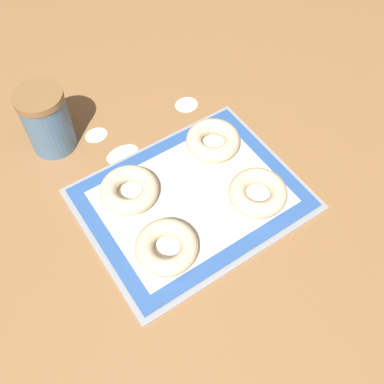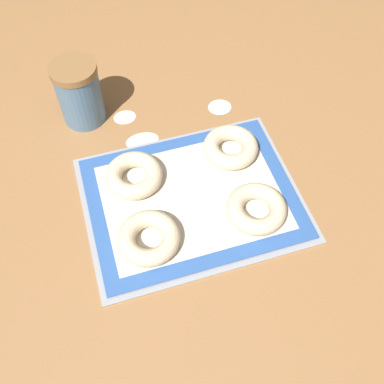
{
  "view_description": "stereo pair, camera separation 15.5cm",
  "coord_description": "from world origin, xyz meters",
  "px_view_note": "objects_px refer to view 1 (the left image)",
  "views": [
    {
      "loc": [
        -0.28,
        -0.45,
        0.81
      ],
      "look_at": [
        0.02,
        -0.01,
        0.03
      ],
      "focal_mm": 42.0,
      "sensor_mm": 36.0,
      "label": 1
    },
    {
      "loc": [
        -0.14,
        -0.52,
        0.81
      ],
      "look_at": [
        0.02,
        -0.01,
        0.03
      ],
      "focal_mm": 42.0,
      "sensor_mm": 36.0,
      "label": 2
    }
  ],
  "objects_px": {
    "bagel_back_left": "(129,190)",
    "bagel_back_right": "(213,140)",
    "baking_tray": "(192,199)",
    "bagel_front_right": "(258,193)",
    "flour_canister": "(47,120)",
    "bagel_front_left": "(167,247)"
  },
  "relations": [
    {
      "from": "bagel_back_left",
      "to": "bagel_back_right",
      "type": "relative_size",
      "value": 1.0
    },
    {
      "from": "bagel_back_left",
      "to": "bagel_back_right",
      "type": "xyz_separation_m",
      "value": [
        0.23,
        0.01,
        0.0
      ]
    },
    {
      "from": "bagel_back_left",
      "to": "flour_canister",
      "type": "distance_m",
      "value": 0.25
    },
    {
      "from": "bagel_front_left",
      "to": "flour_canister",
      "type": "bearing_deg",
      "value": 99.55
    },
    {
      "from": "baking_tray",
      "to": "bagel_front_left",
      "type": "bearing_deg",
      "value": -144.81
    },
    {
      "from": "baking_tray",
      "to": "bagel_front_right",
      "type": "relative_size",
      "value": 3.68
    },
    {
      "from": "bagel_back_right",
      "to": "bagel_back_left",
      "type": "bearing_deg",
      "value": -176.67
    },
    {
      "from": "baking_tray",
      "to": "bagel_back_left",
      "type": "relative_size",
      "value": 3.68
    },
    {
      "from": "bagel_front_right",
      "to": "bagel_back_left",
      "type": "bearing_deg",
      "value": 144.62
    },
    {
      "from": "bagel_front_left",
      "to": "bagel_front_right",
      "type": "relative_size",
      "value": 1.0
    },
    {
      "from": "baking_tray",
      "to": "bagel_front_right",
      "type": "height_order",
      "value": "bagel_front_right"
    },
    {
      "from": "bagel_back_left",
      "to": "flour_canister",
      "type": "height_order",
      "value": "flour_canister"
    },
    {
      "from": "bagel_front_left",
      "to": "flour_canister",
      "type": "xyz_separation_m",
      "value": [
        -0.07,
        0.39,
        0.05
      ]
    },
    {
      "from": "baking_tray",
      "to": "bagel_front_right",
      "type": "bearing_deg",
      "value": -34.52
    },
    {
      "from": "bagel_front_right",
      "to": "bagel_back_right",
      "type": "height_order",
      "value": "same"
    },
    {
      "from": "bagel_back_right",
      "to": "baking_tray",
      "type": "bearing_deg",
      "value": -142.56
    },
    {
      "from": "bagel_back_left",
      "to": "bagel_front_right",
      "type": "bearing_deg",
      "value": -35.38
    },
    {
      "from": "bagel_front_left",
      "to": "bagel_back_right",
      "type": "distance_m",
      "value": 0.29
    },
    {
      "from": "bagel_front_left",
      "to": "bagel_front_right",
      "type": "distance_m",
      "value": 0.23
    },
    {
      "from": "bagel_back_left",
      "to": "flour_canister",
      "type": "bearing_deg",
      "value": 107.13
    },
    {
      "from": "bagel_front_right",
      "to": "flour_canister",
      "type": "xyz_separation_m",
      "value": [
        -0.29,
        0.39,
        0.05
      ]
    },
    {
      "from": "baking_tray",
      "to": "bagel_front_right",
      "type": "xyz_separation_m",
      "value": [
        0.11,
        -0.08,
        0.03
      ]
    }
  ]
}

